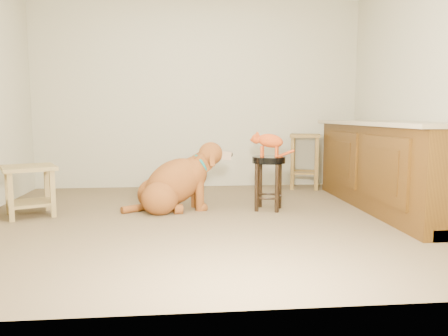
{
  "coord_description": "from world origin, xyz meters",
  "views": [
    {
      "loc": [
        -0.24,
        -4.13,
        1.01
      ],
      "look_at": [
        0.2,
        0.42,
        0.45
      ],
      "focal_mm": 35.0,
      "sensor_mm": 36.0,
      "label": 1
    }
  ],
  "objects": [
    {
      "name": "cabinet_run",
      "position": [
        1.94,
        0.3,
        0.44
      ],
      "size": [
        0.7,
        2.56,
        0.94
      ],
      "color": "#462B0C",
      "rests_on": "ground"
    },
    {
      "name": "tabby_kitten",
      "position": [
        0.66,
        0.39,
        0.73
      ],
      "size": [
        0.46,
        0.23,
        0.29
      ],
      "rotation": [
        0.0,
        0.0,
        -0.36
      ],
      "color": "#A03810",
      "rests_on": "padded_stool"
    },
    {
      "name": "wood_stool",
      "position": [
        1.44,
        1.7,
        0.39
      ],
      "size": [
        0.5,
        0.5,
        0.75
      ],
      "rotation": [
        0.0,
        0.0,
        -0.28
      ],
      "color": "brown",
      "rests_on": "ground"
    },
    {
      "name": "side_table",
      "position": [
        -1.76,
        0.33,
        0.33
      ],
      "size": [
        0.64,
        0.64,
        0.5
      ],
      "rotation": [
        0.0,
        0.0,
        0.43
      ],
      "color": "olive",
      "rests_on": "ground"
    },
    {
      "name": "floor",
      "position": [
        0.0,
        0.0,
        0.0
      ],
      "size": [
        4.5,
        4.0,
        0.01
      ],
      "primitive_type": "cube",
      "color": "brown",
      "rests_on": "ground"
    },
    {
      "name": "room_shell",
      "position": [
        0.0,
        0.0,
        1.68
      ],
      "size": [
        4.54,
        4.04,
        2.62
      ],
      "color": "#B4AF91",
      "rests_on": "ground"
    },
    {
      "name": "golden_retriever",
      "position": [
        -0.31,
        0.45,
        0.29
      ],
      "size": [
        1.19,
        0.66,
        0.77
      ],
      "rotation": [
        0.0,
        0.0,
        0.22
      ],
      "color": "brown",
      "rests_on": "ground"
    },
    {
      "name": "padded_stool",
      "position": [
        0.67,
        0.38,
        0.41
      ],
      "size": [
        0.38,
        0.38,
        0.57
      ],
      "rotation": [
        0.0,
        0.0,
        -0.36
      ],
      "color": "black",
      "rests_on": "ground"
    }
  ]
}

